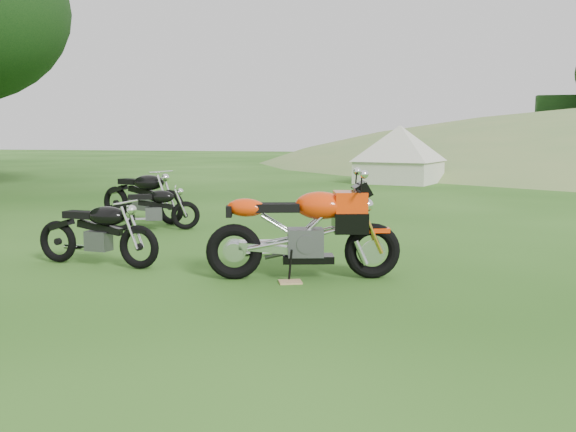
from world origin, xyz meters
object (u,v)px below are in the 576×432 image
(vintage_moto_d, at_px, (142,194))
(vintage_moto_c, at_px, (153,207))
(sport_motorcycle, at_px, (304,224))
(vintage_moto_a, at_px, (97,231))
(plywood_board, at_px, (290,282))
(tent_left, at_px, (400,151))

(vintage_moto_d, bearing_deg, vintage_moto_c, -35.90)
(sport_motorcycle, distance_m, vintage_moto_a, 2.86)
(vintage_moto_a, bearing_deg, vintage_moto_d, 114.56)
(vintage_moto_c, height_order, vintage_moto_d, vintage_moto_d)
(plywood_board, xyz_separation_m, vintage_moto_d, (-4.27, 4.42, 0.55))
(plywood_board, relative_size, vintage_moto_a, 0.15)
(vintage_moto_a, distance_m, tent_left, 16.44)
(sport_motorcycle, bearing_deg, vintage_moto_c, 121.99)
(vintage_moto_a, bearing_deg, plywood_board, -1.71)
(plywood_board, relative_size, tent_left, 0.10)
(vintage_moto_d, bearing_deg, plywood_board, -28.44)
(vintage_moto_d, bearing_deg, vintage_moto_a, -52.31)
(sport_motorcycle, bearing_deg, plywood_board, -126.87)
(plywood_board, distance_m, vintage_moto_d, 6.17)
(sport_motorcycle, xyz_separation_m, vintage_moto_a, (-2.85, 0.03, -0.20))
(sport_motorcycle, height_order, vintage_moto_c, sport_motorcycle)
(plywood_board, bearing_deg, tent_left, 90.97)
(vintage_moto_c, relative_size, tent_left, 0.62)
(sport_motorcycle, relative_size, vintage_moto_d, 1.06)
(sport_motorcycle, xyz_separation_m, tent_left, (-0.38, 16.27, 0.47))
(plywood_board, xyz_separation_m, vintage_moto_c, (-3.53, 3.41, 0.42))
(vintage_moto_c, distance_m, tent_left, 13.54)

